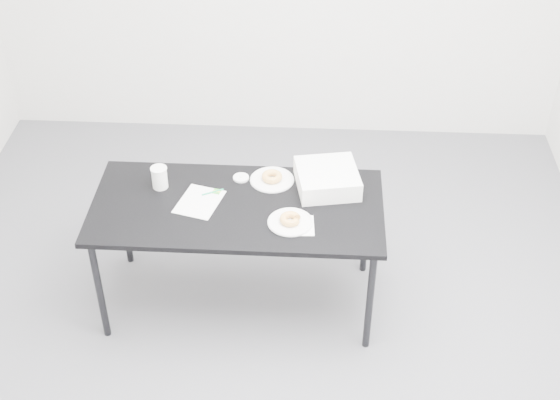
{
  "coord_description": "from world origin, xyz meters",
  "views": [
    {
      "loc": [
        0.28,
        -3.01,
        3.19
      ],
      "look_at": [
        0.12,
        0.02,
        0.84
      ],
      "focal_mm": 50.0,
      "sensor_mm": 36.0,
      "label": 1
    }
  ],
  "objects_px": {
    "donut_near": "(290,219)",
    "plate_far": "(272,180)",
    "donut_far": "(272,177)",
    "pen": "(213,192)",
    "plate_near": "(290,222)",
    "coffee_cup": "(160,177)",
    "bakery_box": "(327,179)",
    "table": "(237,213)",
    "scorecard": "(199,202)"
  },
  "relations": [
    {
      "from": "donut_near",
      "to": "pen",
      "type": "bearing_deg",
      "value": 151.52
    },
    {
      "from": "plate_far",
      "to": "bakery_box",
      "type": "relative_size",
      "value": 0.75
    },
    {
      "from": "plate_near",
      "to": "donut_far",
      "type": "bearing_deg",
      "value": 107.69
    },
    {
      "from": "scorecard",
      "to": "donut_near",
      "type": "height_order",
      "value": "donut_near"
    },
    {
      "from": "donut_far",
      "to": "coffee_cup",
      "type": "distance_m",
      "value": 0.6
    },
    {
      "from": "scorecard",
      "to": "bakery_box",
      "type": "xyz_separation_m",
      "value": [
        0.66,
        0.17,
        0.05
      ]
    },
    {
      "from": "pen",
      "to": "coffee_cup",
      "type": "relative_size",
      "value": 0.97
    },
    {
      "from": "plate_near",
      "to": "donut_far",
      "type": "height_order",
      "value": "donut_far"
    },
    {
      "from": "scorecard",
      "to": "coffee_cup",
      "type": "xyz_separation_m",
      "value": [
        -0.22,
        0.12,
        0.06
      ]
    },
    {
      "from": "scorecard",
      "to": "pen",
      "type": "bearing_deg",
      "value": 68.35
    },
    {
      "from": "scorecard",
      "to": "plate_far",
      "type": "bearing_deg",
      "value": 45.25
    },
    {
      "from": "donut_far",
      "to": "bakery_box",
      "type": "distance_m",
      "value": 0.3
    },
    {
      "from": "table",
      "to": "bakery_box",
      "type": "relative_size",
      "value": 4.82
    },
    {
      "from": "scorecard",
      "to": "table",
      "type": "bearing_deg",
      "value": 10.78
    },
    {
      "from": "plate_near",
      "to": "bakery_box",
      "type": "xyz_separation_m",
      "value": [
        0.18,
        0.32,
        0.05
      ]
    },
    {
      "from": "donut_near",
      "to": "bakery_box",
      "type": "relative_size",
      "value": 0.34
    },
    {
      "from": "scorecard",
      "to": "pen",
      "type": "height_order",
      "value": "pen"
    },
    {
      "from": "bakery_box",
      "to": "table",
      "type": "bearing_deg",
      "value": -168.77
    },
    {
      "from": "scorecard",
      "to": "plate_near",
      "type": "bearing_deg",
      "value": -1.7
    },
    {
      "from": "plate_far",
      "to": "coffee_cup",
      "type": "bearing_deg",
      "value": -171.27
    },
    {
      "from": "plate_near",
      "to": "coffee_cup",
      "type": "height_order",
      "value": "coffee_cup"
    },
    {
      "from": "plate_far",
      "to": "donut_far",
      "type": "xyz_separation_m",
      "value": [
        0.0,
        0.0,
        0.02
      ]
    },
    {
      "from": "donut_near",
      "to": "plate_far",
      "type": "bearing_deg",
      "value": 107.69
    },
    {
      "from": "pen",
      "to": "bakery_box",
      "type": "height_order",
      "value": "bakery_box"
    },
    {
      "from": "plate_near",
      "to": "coffee_cup",
      "type": "bearing_deg",
      "value": 159.23
    },
    {
      "from": "donut_far",
      "to": "bakery_box",
      "type": "relative_size",
      "value": 0.35
    },
    {
      "from": "donut_far",
      "to": "bakery_box",
      "type": "height_order",
      "value": "bakery_box"
    },
    {
      "from": "plate_far",
      "to": "scorecard",
      "type": "bearing_deg",
      "value": -150.22
    },
    {
      "from": "plate_near",
      "to": "donut_near",
      "type": "bearing_deg",
      "value": 90.0
    },
    {
      "from": "coffee_cup",
      "to": "plate_near",
      "type": "bearing_deg",
      "value": -20.77
    },
    {
      "from": "scorecard",
      "to": "donut_far",
      "type": "distance_m",
      "value": 0.42
    },
    {
      "from": "pen",
      "to": "bakery_box",
      "type": "xyz_separation_m",
      "value": [
        0.6,
        0.09,
        0.05
      ]
    },
    {
      "from": "plate_far",
      "to": "bakery_box",
      "type": "bearing_deg",
      "value": -7.84
    },
    {
      "from": "donut_far",
      "to": "pen",
      "type": "bearing_deg",
      "value": -156.99
    },
    {
      "from": "scorecard",
      "to": "donut_near",
      "type": "distance_m",
      "value": 0.5
    },
    {
      "from": "table",
      "to": "pen",
      "type": "height_order",
      "value": "pen"
    },
    {
      "from": "table",
      "to": "coffee_cup",
      "type": "distance_m",
      "value": 0.46
    },
    {
      "from": "pen",
      "to": "bakery_box",
      "type": "distance_m",
      "value": 0.61
    },
    {
      "from": "coffee_cup",
      "to": "scorecard",
      "type": "bearing_deg",
      "value": -27.94
    },
    {
      "from": "donut_near",
      "to": "scorecard",
      "type": "bearing_deg",
      "value": 162.84
    },
    {
      "from": "pen",
      "to": "donut_far",
      "type": "bearing_deg",
      "value": -4.52
    },
    {
      "from": "plate_near",
      "to": "donut_far",
      "type": "distance_m",
      "value": 0.38
    },
    {
      "from": "plate_near",
      "to": "plate_far",
      "type": "bearing_deg",
      "value": 107.69
    },
    {
      "from": "donut_near",
      "to": "plate_far",
      "type": "distance_m",
      "value": 0.38
    },
    {
      "from": "donut_near",
      "to": "donut_far",
      "type": "xyz_separation_m",
      "value": [
        -0.11,
        0.36,
        -0.0
      ]
    },
    {
      "from": "scorecard",
      "to": "bakery_box",
      "type": "relative_size",
      "value": 0.82
    },
    {
      "from": "scorecard",
      "to": "donut_near",
      "type": "xyz_separation_m",
      "value": [
        0.48,
        -0.15,
        0.03
      ]
    },
    {
      "from": "table",
      "to": "plate_far",
      "type": "height_order",
      "value": "plate_far"
    },
    {
      "from": "scorecard",
      "to": "plate_near",
      "type": "height_order",
      "value": "plate_near"
    },
    {
      "from": "donut_near",
      "to": "coffee_cup",
      "type": "relative_size",
      "value": 0.87
    }
  ]
}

